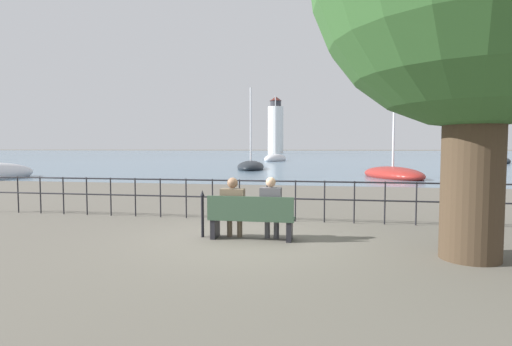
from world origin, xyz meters
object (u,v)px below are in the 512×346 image
(park_bench, at_px, (251,219))
(sailboat_0, at_px, (393,174))
(sailboat_2, at_px, (251,166))
(seated_person_left, at_px, (233,205))
(closed_umbrella, at_px, (202,211))
(sailboat_3, at_px, (491,160))
(sailboat_4, at_px, (275,159))
(harbor_lighthouse, at_px, (276,127))
(seated_person_right, at_px, (271,206))

(park_bench, xyz_separation_m, sailboat_0, (5.60, 18.28, -0.18))
(park_bench, bearing_deg, sailboat_2, 100.83)
(park_bench, relative_size, seated_person_left, 1.39)
(sailboat_0, xyz_separation_m, sailboat_2, (-10.73, 8.54, -0.01))
(park_bench, distance_m, closed_umbrella, 1.05)
(sailboat_2, bearing_deg, sailboat_3, 29.44)
(sailboat_0, distance_m, sailboat_4, 32.57)
(seated_person_left, relative_size, harbor_lighthouse, 0.06)
(closed_umbrella, bearing_deg, park_bench, -3.84)
(harbor_lighthouse, bearing_deg, sailboat_0, -79.21)
(seated_person_right, height_order, closed_umbrella, seated_person_right)
(seated_person_right, relative_size, sailboat_3, 0.12)
(closed_umbrella, distance_m, sailboat_2, 27.06)
(closed_umbrella, bearing_deg, seated_person_right, 0.18)
(seated_person_left, distance_m, sailboat_3, 51.82)
(seated_person_left, xyz_separation_m, closed_umbrella, (-0.65, -0.00, -0.14))
(seated_person_left, distance_m, sailboat_4, 49.04)
(sailboat_4, bearing_deg, sailboat_0, -52.71)
(park_bench, xyz_separation_m, seated_person_right, (0.39, 0.07, 0.27))
(closed_umbrella, relative_size, sailboat_4, 0.10)
(sailboat_4, bearing_deg, closed_umbrella, -67.60)
(closed_umbrella, distance_m, sailboat_0, 19.39)
(park_bench, relative_size, seated_person_right, 1.37)
(sailboat_4, bearing_deg, sailboat_3, 12.77)
(seated_person_left, relative_size, closed_umbrella, 1.28)
(seated_person_left, bearing_deg, closed_umbrella, -179.71)
(seated_person_left, distance_m, seated_person_right, 0.79)
(sailboat_3, height_order, sailboat_4, sailboat_3)
(sailboat_0, height_order, sailboat_3, sailboat_3)
(sailboat_3, bearing_deg, seated_person_left, -123.61)
(harbor_lighthouse, bearing_deg, park_bench, -82.96)
(seated_person_left, relative_size, sailboat_4, 0.13)
(park_bench, xyz_separation_m, harbor_lighthouse, (-16.74, 135.49, 9.07))
(sailboat_0, height_order, sailboat_2, sailboat_0)
(seated_person_right, xyz_separation_m, closed_umbrella, (-1.44, -0.00, -0.15))
(sailboat_0, distance_m, sailboat_2, 13.71)
(seated_person_right, xyz_separation_m, sailboat_2, (-5.52, 26.75, -0.45))
(seated_person_left, distance_m, closed_umbrella, 0.67)
(sailboat_3, bearing_deg, sailboat_2, -151.63)
(sailboat_2, distance_m, sailboat_4, 22.00)
(seated_person_left, bearing_deg, park_bench, -10.59)
(seated_person_left, relative_size, sailboat_0, 0.14)
(sailboat_2, relative_size, harbor_lighthouse, 0.37)
(sailboat_2, bearing_deg, sailboat_0, -45.49)
(closed_umbrella, bearing_deg, sailboat_2, 98.68)
(sailboat_3, bearing_deg, harbor_lighthouse, 105.54)
(closed_umbrella, distance_m, sailboat_3, 52.11)
(park_bench, xyz_separation_m, seated_person_left, (-0.39, 0.07, 0.26))
(seated_person_left, bearing_deg, seated_person_right, 0.09)
(sailboat_2, xyz_separation_m, sailboat_4, (-0.62, 21.99, 0.10))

